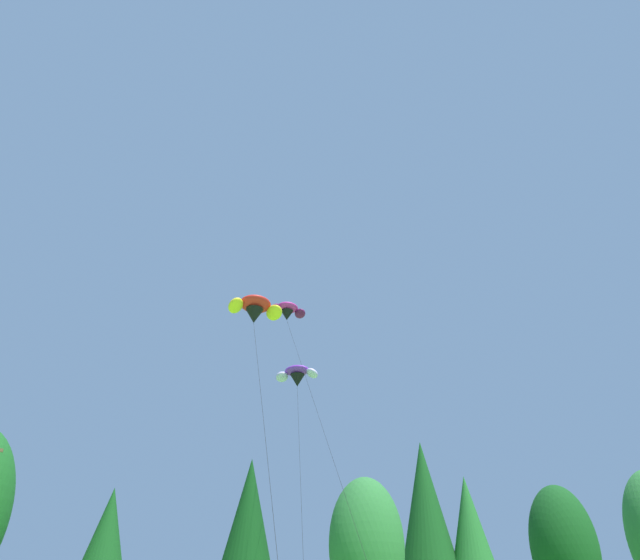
# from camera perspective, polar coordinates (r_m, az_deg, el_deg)

# --- Properties ---
(treeline_tree_e) EXTENTS (3.52, 3.52, 8.73)m
(treeline_tree_e) POSITION_cam_1_polar(r_m,az_deg,el_deg) (36.05, -20.66, -23.84)
(treeline_tree_e) COLOR #472D19
(treeline_tree_e) RESTS_ON ground_plane
(treeline_tree_f) EXTENTS (4.14, 4.14, 11.56)m
(treeline_tree_f) POSITION_cam_1_polar(r_m,az_deg,el_deg) (39.74, -7.15, -23.25)
(treeline_tree_f) COLOR #472D19
(treeline_tree_f) RESTS_ON ground_plane
(treeline_tree_g) EXTENTS (4.49, 4.49, 9.98)m
(treeline_tree_g) POSITION_cam_1_polar(r_m,az_deg,el_deg) (37.60, 4.65, -24.81)
(treeline_tree_g) COLOR #472D19
(treeline_tree_g) RESTS_ON ground_plane
(treeline_tree_h) EXTENTS (4.66, 4.66, 13.93)m
(treeline_tree_h) POSITION_cam_1_polar(r_m,az_deg,el_deg) (45.00, 10.48, -21.94)
(treeline_tree_h) COLOR #472D19
(treeline_tree_h) RESTS_ON ground_plane
(treeline_tree_i) EXTENTS (4.08, 4.08, 11.28)m
(treeline_tree_i) POSITION_cam_1_polar(r_m,az_deg,el_deg) (44.76, 14.77, -23.61)
(treeline_tree_i) COLOR #472D19
(treeline_tree_i) RESTS_ON ground_plane
(treeline_tree_j) EXTENTS (4.85, 4.85, 11.30)m
(treeline_tree_j) POSITION_cam_1_polar(r_m,az_deg,el_deg) (50.17, 23.08, -23.25)
(treeline_tree_j) COLOR #472D19
(treeline_tree_j) RESTS_ON ground_plane
(parafoil_kite_high_red_yellow) EXTENTS (3.33, 13.26, 16.32)m
(parafoil_kite_high_red_yellow) POSITION_cam_1_polar(r_m,az_deg,el_deg) (32.16, -6.47, -2.90)
(parafoil_kite_high_red_yellow) COLOR red
(parafoil_kite_mid_purple) EXTENTS (5.71, 16.90, 16.99)m
(parafoil_kite_mid_purple) POSITION_cam_1_polar(r_m,az_deg,el_deg) (41.90, -2.29, -9.43)
(parafoil_kite_mid_purple) COLOR purple
(parafoil_kite_far_magenta) EXTENTS (3.61, 21.24, 22.70)m
(parafoil_kite_far_magenta) POSITION_cam_1_polar(r_m,az_deg,el_deg) (46.16, -3.25, -3.10)
(parafoil_kite_far_magenta) COLOR #D12893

